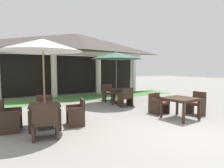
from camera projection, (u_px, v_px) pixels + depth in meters
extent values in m
plane|color=gray|center=(185.00, 133.00, 5.27)|extent=(60.00, 60.00, 0.00)
cylinder|color=beige|center=(54.00, 76.00, 11.98)|extent=(0.37, 0.37, 2.68)
cylinder|color=beige|center=(98.00, 75.00, 13.51)|extent=(0.37, 0.37, 2.68)
cylinder|color=beige|center=(134.00, 74.00, 15.05)|extent=(0.37, 0.37, 2.68)
cube|color=beige|center=(77.00, 53.00, 12.62)|extent=(10.12, 0.70, 0.24)
pyramid|color=#514742|center=(77.00, 42.00, 12.56)|extent=(10.52, 2.57, 1.18)
cube|color=black|center=(73.00, 75.00, 13.52)|extent=(9.92, 0.16, 2.68)
cube|color=#47843D|center=(86.00, 98.00, 11.59)|extent=(12.32, 2.23, 0.01)
cube|color=#38281E|center=(45.00, 105.00, 5.70)|extent=(1.02, 1.02, 0.05)
cube|color=#38281E|center=(45.00, 106.00, 5.70)|extent=(0.94, 0.94, 0.05)
cube|color=#38281E|center=(29.00, 122.00, 5.21)|extent=(0.08, 0.08, 0.64)
cube|color=#38281E|center=(60.00, 120.00, 5.49)|extent=(0.08, 0.08, 0.64)
cube|color=#38281E|center=(31.00, 116.00, 5.97)|extent=(0.08, 0.08, 0.64)
cube|color=#38281E|center=(58.00, 113.00, 6.25)|extent=(0.08, 0.08, 0.64)
cube|color=#2D2D2D|center=(45.00, 126.00, 5.75)|extent=(0.46, 0.46, 0.10)
cylinder|color=olive|center=(44.00, 88.00, 5.65)|extent=(0.05, 0.05, 2.45)
cone|color=white|center=(43.00, 45.00, 5.55)|extent=(2.32, 2.32, 0.36)
sphere|color=olive|center=(43.00, 38.00, 5.53)|extent=(0.06, 0.06, 0.06)
cube|color=#38281E|center=(45.00, 122.00, 4.87)|extent=(0.69, 0.60, 0.07)
cube|color=#C64C38|center=(45.00, 120.00, 4.86)|extent=(0.63, 0.56, 0.05)
cube|color=#38281E|center=(45.00, 114.00, 4.63)|extent=(0.61, 0.16, 0.46)
cube|color=#38281E|center=(33.00, 127.00, 4.78)|extent=(0.14, 0.51, 0.66)
cube|color=#38281E|center=(57.00, 125.00, 4.97)|extent=(0.14, 0.51, 0.66)
cube|color=#38281E|center=(34.00, 129.00, 5.00)|extent=(0.06, 0.06, 0.39)
cube|color=#38281E|center=(56.00, 127.00, 5.19)|extent=(0.06, 0.06, 0.39)
cube|color=#38281E|center=(34.00, 135.00, 4.58)|extent=(0.06, 0.06, 0.39)
cube|color=#38281E|center=(57.00, 132.00, 4.77)|extent=(0.06, 0.06, 0.39)
cube|color=#38281E|center=(75.00, 112.00, 6.03)|extent=(0.60, 0.66, 0.07)
cube|color=#C64C38|center=(75.00, 111.00, 6.03)|extent=(0.55, 0.61, 0.05)
cube|color=#38281E|center=(82.00, 105.00, 6.09)|extent=(0.16, 0.59, 0.39)
cube|color=#38281E|center=(77.00, 118.00, 5.79)|extent=(0.51, 0.14, 0.61)
cube|color=#38281E|center=(74.00, 114.00, 6.30)|extent=(0.51, 0.14, 0.61)
cube|color=#38281E|center=(69.00, 122.00, 5.73)|extent=(0.06, 0.06, 0.37)
cube|color=#38281E|center=(67.00, 118.00, 6.22)|extent=(0.06, 0.06, 0.37)
cube|color=#38281E|center=(84.00, 121.00, 5.88)|extent=(0.06, 0.06, 0.37)
cube|color=#38281E|center=(81.00, 117.00, 6.38)|extent=(0.06, 0.06, 0.37)
cube|color=#38281E|center=(45.00, 108.00, 6.57)|extent=(0.63, 0.64, 0.07)
cube|color=#C64C38|center=(45.00, 106.00, 6.57)|extent=(0.58, 0.59, 0.05)
cube|color=#38281E|center=(44.00, 101.00, 6.79)|extent=(0.54, 0.15, 0.38)
cube|color=#38281E|center=(52.00, 111.00, 6.67)|extent=(0.15, 0.55, 0.65)
cube|color=#38281E|center=(37.00, 112.00, 6.50)|extent=(0.15, 0.55, 0.65)
cube|color=#38281E|center=(52.00, 116.00, 6.44)|extent=(0.06, 0.06, 0.39)
cube|color=#38281E|center=(37.00, 117.00, 6.28)|extent=(0.06, 0.06, 0.39)
cube|color=#38281E|center=(52.00, 113.00, 6.91)|extent=(0.06, 0.06, 0.39)
cube|color=#38281E|center=(38.00, 114.00, 6.74)|extent=(0.06, 0.06, 0.39)
cube|color=#38281E|center=(11.00, 117.00, 5.41)|extent=(0.60, 0.65, 0.07)
cube|color=#C64C38|center=(11.00, 115.00, 5.41)|extent=(0.56, 0.60, 0.05)
cube|color=#38281E|center=(1.00, 109.00, 5.31)|extent=(0.16, 0.57, 0.47)
cube|color=#38281E|center=(13.00, 118.00, 5.67)|extent=(0.52, 0.15, 0.64)
cube|color=#38281E|center=(10.00, 123.00, 5.17)|extent=(0.52, 0.15, 0.64)
cube|color=#38281E|center=(21.00, 122.00, 5.75)|extent=(0.06, 0.06, 0.37)
cube|color=#38281E|center=(19.00, 127.00, 5.27)|extent=(0.06, 0.06, 0.37)
cube|color=#38281E|center=(4.00, 123.00, 5.59)|extent=(0.06, 0.06, 0.37)
cube|color=#38281E|center=(1.00, 129.00, 5.11)|extent=(0.06, 0.06, 0.37)
cube|color=#38281E|center=(180.00, 98.00, 6.77)|extent=(1.08, 1.08, 0.05)
cube|color=#38281E|center=(180.00, 100.00, 6.77)|extent=(0.99, 0.99, 0.05)
cube|color=#38281E|center=(184.00, 114.00, 6.16)|extent=(0.08, 0.08, 0.66)
cube|color=#38281E|center=(200.00, 110.00, 6.69)|extent=(0.08, 0.08, 0.66)
cube|color=#38281E|center=(161.00, 109.00, 6.92)|extent=(0.08, 0.08, 0.66)
cube|color=#38281E|center=(177.00, 106.00, 7.45)|extent=(0.08, 0.08, 0.66)
cube|color=#38281E|center=(196.00, 104.00, 7.35)|extent=(0.54, 0.57, 0.07)
cube|color=#C64C38|center=(196.00, 102.00, 7.35)|extent=(0.49, 0.53, 0.05)
cube|color=#38281E|center=(199.00, 97.00, 7.46)|extent=(0.11, 0.54, 0.42)
cube|color=#38281E|center=(202.00, 107.00, 7.16)|extent=(0.50, 0.10, 0.67)
cube|color=#38281E|center=(190.00, 105.00, 7.56)|extent=(0.50, 0.10, 0.67)
cube|color=#38281E|center=(198.00, 112.00, 7.05)|extent=(0.06, 0.06, 0.40)
cube|color=#38281E|center=(187.00, 109.00, 7.44)|extent=(0.06, 0.06, 0.40)
cube|color=#38281E|center=(205.00, 110.00, 7.30)|extent=(0.06, 0.06, 0.40)
cube|color=#38281E|center=(193.00, 108.00, 7.69)|extent=(0.06, 0.06, 0.40)
cube|color=#38281E|center=(159.00, 104.00, 7.60)|extent=(0.66, 0.62, 0.07)
cube|color=#C64C38|center=(159.00, 102.00, 7.60)|extent=(0.61, 0.57, 0.05)
cube|color=#38281E|center=(154.00, 97.00, 7.80)|extent=(0.61, 0.11, 0.36)
cube|color=#38281E|center=(164.00, 105.00, 7.77)|extent=(0.11, 0.57, 0.63)
cube|color=#38281E|center=(154.00, 106.00, 7.45)|extent=(0.11, 0.57, 0.63)
cube|color=#38281E|center=(169.00, 109.00, 7.57)|extent=(0.06, 0.06, 0.36)
cube|color=#38281E|center=(159.00, 111.00, 7.25)|extent=(0.06, 0.06, 0.36)
cube|color=#38281E|center=(159.00, 107.00, 7.99)|extent=(0.06, 0.06, 0.36)
cube|color=#38281E|center=(149.00, 109.00, 7.68)|extent=(0.06, 0.06, 0.36)
cube|color=#38281E|center=(116.00, 89.00, 9.80)|extent=(1.00, 1.00, 0.05)
cube|color=#38281E|center=(116.00, 91.00, 9.81)|extent=(0.92, 0.92, 0.07)
cube|color=#38281E|center=(112.00, 99.00, 9.27)|extent=(0.08, 0.08, 0.62)
cube|color=#38281E|center=(128.00, 98.00, 9.63)|extent=(0.08, 0.08, 0.62)
cube|color=#38281E|center=(105.00, 97.00, 10.04)|extent=(0.08, 0.08, 0.62)
cube|color=#38281E|center=(120.00, 96.00, 10.40)|extent=(0.08, 0.08, 0.62)
cube|color=#2D2D2D|center=(116.00, 102.00, 9.86)|extent=(0.51, 0.51, 0.07)
cylinder|color=#4C4742|center=(116.00, 80.00, 9.76)|extent=(0.05, 0.05, 2.41)
cone|color=#33594C|center=(116.00, 56.00, 9.66)|extent=(2.62, 2.62, 0.34)
sphere|color=#4C4742|center=(116.00, 52.00, 9.64)|extent=(0.06, 0.06, 0.06)
cube|color=#38281E|center=(109.00, 93.00, 10.70)|extent=(0.64, 0.53, 0.07)
cube|color=#C64C38|center=(109.00, 92.00, 10.69)|extent=(0.59, 0.49, 0.05)
cube|color=#38281E|center=(107.00, 88.00, 10.87)|extent=(0.60, 0.11, 0.45)
cube|color=#38281E|center=(113.00, 95.00, 10.82)|extent=(0.10, 0.48, 0.60)
cube|color=#38281E|center=(104.00, 95.00, 10.59)|extent=(0.10, 0.48, 0.60)
cube|color=#38281E|center=(115.00, 97.00, 10.64)|extent=(0.06, 0.06, 0.36)
cube|color=#38281E|center=(106.00, 98.00, 10.41)|extent=(0.06, 0.06, 0.36)
cube|color=#38281E|center=(111.00, 96.00, 11.02)|extent=(0.06, 0.06, 0.36)
cube|color=#38281E|center=(103.00, 97.00, 10.79)|extent=(0.06, 0.06, 0.36)
cube|color=#38281E|center=(125.00, 98.00, 8.96)|extent=(0.59, 0.59, 0.07)
cube|color=#C64C38|center=(125.00, 96.00, 8.95)|extent=(0.55, 0.54, 0.05)
cube|color=#38281E|center=(128.00, 93.00, 8.71)|extent=(0.55, 0.11, 0.45)
cube|color=#38281E|center=(120.00, 100.00, 8.86)|extent=(0.11, 0.55, 0.66)
cube|color=#38281E|center=(130.00, 99.00, 9.07)|extent=(0.11, 0.55, 0.66)
cube|color=#38281E|center=(118.00, 102.00, 9.09)|extent=(0.06, 0.06, 0.39)
cube|color=#38281E|center=(127.00, 101.00, 9.30)|extent=(0.06, 0.06, 0.39)
cube|color=#38281E|center=(123.00, 104.00, 8.65)|extent=(0.06, 0.06, 0.39)
cube|color=#38281E|center=(132.00, 103.00, 8.86)|extent=(0.06, 0.06, 0.39)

